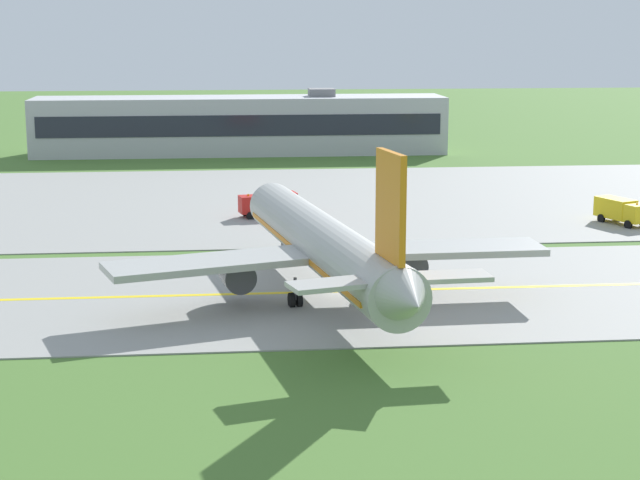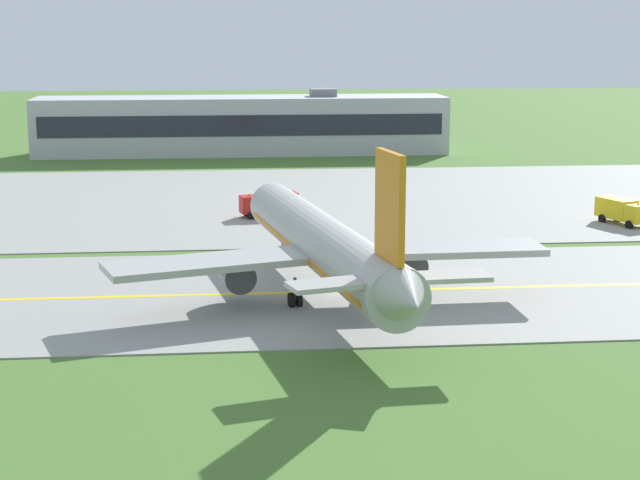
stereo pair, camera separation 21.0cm
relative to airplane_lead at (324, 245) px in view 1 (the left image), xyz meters
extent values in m
plane|color=#47702D|center=(2.07, 1.88, -4.13)|extent=(500.00, 500.00, 0.00)
cube|color=gray|center=(2.07, 1.88, -4.08)|extent=(240.00, 28.00, 0.10)
cube|color=gray|center=(12.07, 43.88, -4.08)|extent=(140.00, 52.00, 0.10)
cube|color=yellow|center=(2.07, 1.88, -4.03)|extent=(220.00, 0.60, 0.01)
cylinder|color=#ADADA8|center=(-0.08, 0.48, 0.07)|extent=(9.66, 34.19, 4.00)
cone|color=#ADADA8|center=(-3.14, 18.42, 0.07)|extent=(4.18, 3.20, 3.80)
cone|color=#ADADA8|center=(3.01, -17.66, 0.47)|extent=(3.89, 3.73, 3.40)
cube|color=orange|center=(-0.08, 0.48, -0.43)|extent=(9.28, 31.52, 0.36)
cube|color=#1E232D|center=(-2.77, 16.25, 0.77)|extent=(3.65, 2.35, 0.70)
cube|color=#ADADA8|center=(-8.09, -3.12, -0.43)|extent=(15.75, 9.13, 0.50)
cylinder|color=#47474C|center=(-6.46, -0.81, -1.83)|extent=(2.84, 3.74, 2.30)
cylinder|color=black|center=(-6.72, 0.77, -1.83)|extent=(2.11, 0.60, 2.10)
cube|color=#ADADA8|center=(8.67, -0.26, -0.43)|extent=(15.13, 5.24, 0.50)
cylinder|color=#47474C|center=(6.36, 1.38, -1.83)|extent=(2.84, 3.74, 2.30)
cylinder|color=black|center=(6.09, 2.95, -1.83)|extent=(2.11, 0.60, 2.10)
cube|color=orange|center=(2.44, -14.31, 5.32)|extent=(1.13, 4.40, 6.50)
cube|color=#ADADA8|center=(-0.68, -15.04, 0.87)|extent=(6.43, 3.93, 0.30)
cube|color=#ADADA8|center=(5.63, -13.96, 0.87)|extent=(6.14, 2.78, 0.30)
cylinder|color=slate|center=(-2.27, 13.30, -2.76)|extent=(0.24, 0.24, 1.65)
cylinder|color=black|center=(-2.27, 13.30, -3.58)|extent=(0.53, 1.14, 1.10)
cylinder|color=slate|center=(-2.31, -1.93, -2.76)|extent=(0.24, 0.24, 1.65)
cylinder|color=black|center=(-2.58, -1.97, -3.58)|extent=(0.53, 1.14, 1.10)
cylinder|color=black|center=(-2.04, -1.88, -3.58)|extent=(0.53, 1.14, 1.10)
cylinder|color=slate|center=(2.82, -1.05, -2.76)|extent=(0.24, 0.24, 1.65)
cylinder|color=black|center=(2.55, -1.10, -3.58)|extent=(0.53, 1.14, 1.10)
cylinder|color=black|center=(3.09, -1.01, -3.58)|extent=(0.53, 1.14, 1.10)
cube|color=yellow|center=(33.76, 24.23, -2.63)|extent=(2.52, 2.40, 1.80)
cube|color=yellow|center=(32.67, 27.03, -2.53)|extent=(3.48, 4.68, 2.00)
cylinder|color=orange|center=(33.76, 24.23, -1.63)|extent=(0.20, 0.20, 0.18)
cylinder|color=black|center=(32.83, 23.87, -3.68)|extent=(0.61, 0.95, 0.90)
cylinder|color=black|center=(33.34, 28.19, -3.68)|extent=(0.61, 0.95, 0.90)
cylinder|color=black|center=(31.39, 27.43, -3.68)|extent=(0.61, 0.95, 0.90)
cube|color=red|center=(-4.56, 33.41, -2.63)|extent=(2.16, 2.31, 1.80)
cube|color=#1E232D|center=(-5.31, 33.26, -2.32)|extent=(0.48, 1.83, 0.81)
cube|color=red|center=(-1.62, 34.00, -2.53)|extent=(4.53, 2.88, 2.00)
cylinder|color=orange|center=(-4.56, 33.41, -1.63)|extent=(0.20, 0.20, 0.18)
cylinder|color=black|center=(-4.37, 32.43, -3.68)|extent=(0.94, 0.47, 0.90)
cylinder|color=black|center=(-4.76, 34.39, -3.68)|extent=(0.94, 0.47, 0.90)
cylinder|color=black|center=(-0.59, 33.13, -3.68)|extent=(0.94, 0.47, 0.90)
cylinder|color=black|center=(-1.00, 35.19, -3.68)|extent=(0.94, 0.47, 0.90)
cube|color=#B2B2B7|center=(-3.99, 89.84, 0.30)|extent=(63.95, 10.95, 8.87)
cube|color=#1E232D|center=(-3.99, 84.31, 0.75)|extent=(61.39, 0.10, 3.19)
cube|color=slate|center=(8.80, 89.84, 5.34)|extent=(4.00, 4.00, 1.20)
camera|label=1|loc=(-7.65, -74.08, 15.85)|focal=58.44mm
camera|label=2|loc=(-7.44, -74.10, 15.85)|focal=58.44mm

